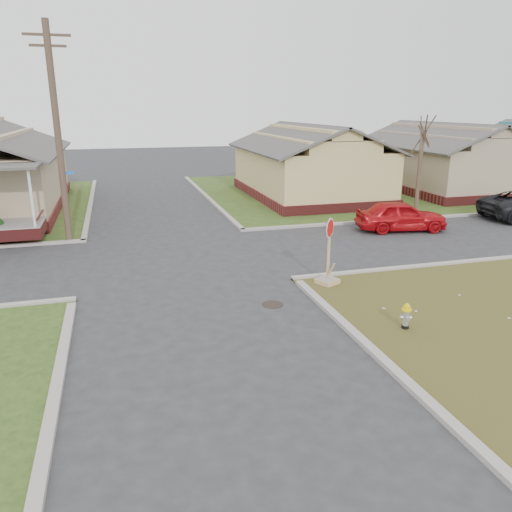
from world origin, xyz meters
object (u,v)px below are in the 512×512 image
object	(u,v)px
utility_pole	(58,133)
red_sedan	(401,216)
fire_hydrant	(406,315)
stop_sign	(328,270)

from	to	relation	value
utility_pole	red_sedan	world-z (taller)	utility_pole
fire_hydrant	utility_pole	bearing A→B (deg)	148.65
fire_hydrant	stop_sign	distance (m)	3.84
utility_pole	fire_hydrant	xyz separation A→B (m)	(9.26, -12.03, -4.22)
red_sedan	utility_pole	bearing A→B (deg)	91.91
utility_pole	stop_sign	distance (m)	12.66
stop_sign	utility_pole	bearing A→B (deg)	112.63
stop_sign	red_sedan	distance (m)	8.81
utility_pole	red_sedan	xyz separation A→B (m)	(15.09, -2.19, -3.95)
stop_sign	red_sedan	bearing A→B (deg)	19.49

